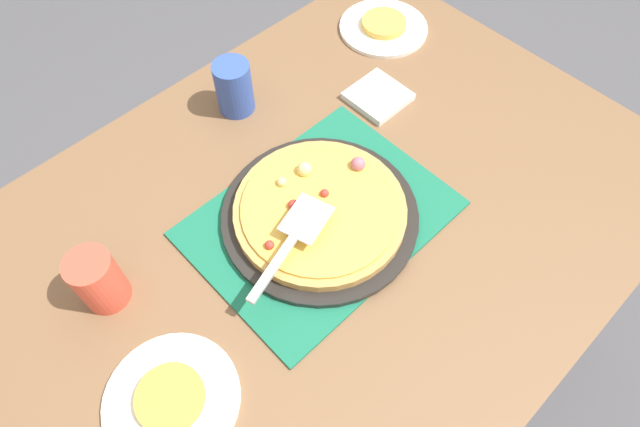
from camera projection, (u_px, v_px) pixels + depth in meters
The scene contains 13 objects.
ground_plane at pixel (320, 348), 1.69m from camera, with size 8.00×8.00×0.00m, color #4C4C51.
dining_table at pixel (320, 247), 1.15m from camera, with size 1.40×1.00×0.75m.
placemat at pixel (320, 218), 1.06m from camera, with size 0.48×0.36×0.01m, color #196B4C.
pizza_pan at pixel (320, 215), 1.05m from camera, with size 0.38×0.38×0.01m, color black.
pizza at pixel (320, 209), 1.04m from camera, with size 0.33×0.33×0.05m.
plate_near_left at pixel (383, 28), 1.36m from camera, with size 0.22×0.22×0.01m, color white.
plate_far_right at pixel (172, 400), 0.87m from camera, with size 0.22×0.22×0.01m, color white.
served_slice_left at pixel (384, 23), 1.35m from camera, with size 0.11×0.11×0.02m, color #EAB747.
served_slice_right at pixel (170, 398), 0.86m from camera, with size 0.11×0.11×0.02m, color gold.
cup_near at pixel (234, 87), 1.17m from camera, with size 0.08×0.08×0.12m, color #3351AD.
cup_far at pixel (98, 280), 0.93m from camera, with size 0.08×0.08×0.12m, color #E04C38.
pizza_server at pixel (293, 239), 0.96m from camera, with size 0.23×0.11×0.01m.
napkin_stack at pixel (378, 96), 1.23m from camera, with size 0.12×0.12×0.02m, color white.
Camera 1 is at (-0.39, -0.41, 1.65)m, focal length 30.63 mm.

